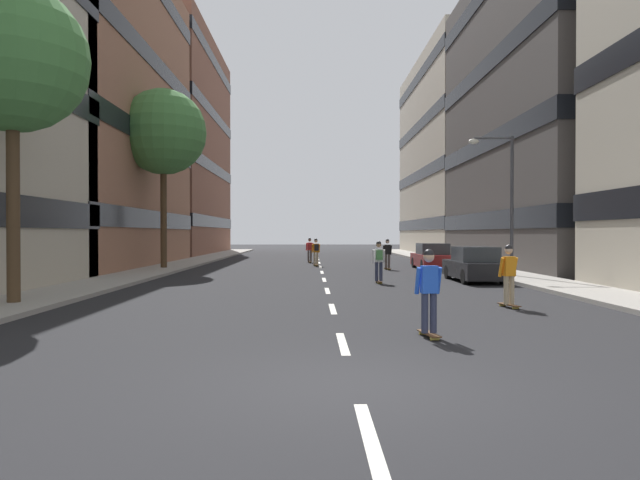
% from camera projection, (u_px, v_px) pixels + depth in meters
% --- Properties ---
extents(ground_plane, '(151.88, 151.88, 0.00)m').
position_uv_depth(ground_plane, '(321.00, 270.00, 33.21)').
color(ground_plane, black).
extents(sidewalk_left, '(2.65, 69.61, 0.14)m').
position_uv_depth(sidewalk_left, '(177.00, 265.00, 36.22)').
color(sidewalk_left, '#9E9991').
rests_on(sidewalk_left, ground_plane).
extents(sidewalk_right, '(2.65, 69.61, 0.14)m').
position_uv_depth(sidewalk_right, '(462.00, 265.00, 36.52)').
color(sidewalk_right, '#9E9991').
rests_on(sidewalk_right, ground_plane).
extents(lane_markings, '(0.16, 57.20, 0.01)m').
position_uv_depth(lane_markings, '(321.00, 269.00, 33.39)').
color(lane_markings, silver).
rests_on(lane_markings, ground_plane).
extents(building_left_mid, '(15.16, 21.23, 19.79)m').
position_uv_depth(building_left_mid, '(32.00, 107.00, 35.59)').
color(building_left_mid, '#9E6B51').
rests_on(building_left_mid, ground_plane).
extents(building_left_far, '(15.16, 22.69, 21.70)m').
position_uv_depth(building_left_far, '(141.00, 147.00, 58.29)').
color(building_left_far, brown).
rests_on(building_left_far, ground_plane).
extents(building_right_mid, '(15.16, 21.32, 19.34)m').
position_uv_depth(building_right_mid, '(604.00, 112.00, 36.18)').
color(building_right_mid, '#4C4744').
rests_on(building_right_mid, ground_plane).
extents(building_right_far, '(15.16, 23.86, 20.01)m').
position_uv_depth(building_right_far, '(491.00, 156.00, 58.88)').
color(building_right_far, '#BCB29E').
rests_on(building_right_far, ground_plane).
extents(parked_car_near, '(1.82, 4.40, 1.52)m').
position_uv_depth(parked_car_near, '(474.00, 265.00, 24.96)').
color(parked_car_near, black).
rests_on(parked_car_near, ground_plane).
extents(parked_car_mid, '(1.82, 4.40, 1.52)m').
position_uv_depth(parked_car_mid, '(432.00, 257.00, 33.66)').
color(parked_car_mid, maroon).
rests_on(parked_car_mid, ground_plane).
extents(street_tree_near, '(4.89, 4.89, 10.23)m').
position_uv_depth(street_tree_near, '(163.00, 132.00, 32.86)').
color(street_tree_near, '#4C3823').
rests_on(street_tree_near, sidewalk_left).
extents(street_tree_mid, '(4.20, 4.20, 9.04)m').
position_uv_depth(street_tree_mid, '(12.00, 59.00, 16.22)').
color(street_tree_mid, '#4C3823').
rests_on(street_tree_mid, sidewalk_left).
extents(streetlamp_right, '(2.13, 0.30, 6.50)m').
position_uv_depth(streetlamp_right, '(504.00, 190.00, 26.75)').
color(streetlamp_right, '#3F3F44').
rests_on(streetlamp_right, sidewalk_right).
extents(skater_0, '(0.57, 0.92, 1.78)m').
position_uv_depth(skater_0, '(509.00, 273.00, 16.14)').
color(skater_0, brown).
rests_on(skater_0, ground_plane).
extents(skater_1, '(0.56, 0.92, 1.78)m').
position_uv_depth(skater_1, '(387.00, 253.00, 33.08)').
color(skater_1, brown).
rests_on(skater_1, ground_plane).
extents(skater_2, '(0.56, 0.92, 1.78)m').
position_uv_depth(skater_2, '(316.00, 250.00, 36.68)').
color(skater_2, brown).
rests_on(skater_2, ground_plane).
extents(skater_3, '(0.55, 0.92, 1.78)m').
position_uv_depth(skater_3, '(310.00, 248.00, 41.19)').
color(skater_3, brown).
rests_on(skater_3, ground_plane).
extents(skater_4, '(0.56, 0.92, 1.78)m').
position_uv_depth(skater_4, '(429.00, 289.00, 11.51)').
color(skater_4, brown).
rests_on(skater_4, ground_plane).
extents(skater_5, '(0.53, 0.90, 1.78)m').
position_uv_depth(skater_5, '(379.00, 259.00, 24.02)').
color(skater_5, brown).
rests_on(skater_5, ground_plane).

